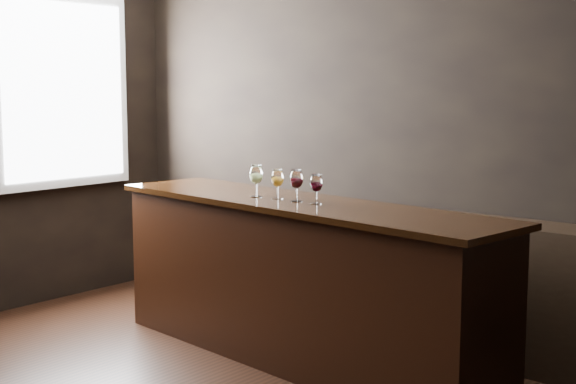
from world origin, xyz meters
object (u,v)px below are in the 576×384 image
Objects in this scene: glass_red_a at (296,180)px; glass_red_b at (316,184)px; back_bar_shelf at (440,281)px; glass_amber at (277,179)px; bar_counter at (299,284)px; glass_white at (256,175)px.

glass_red_a is 1.10× the size of glass_red_b.
glass_amber is at bearing -131.33° from back_bar_shelf.
back_bar_shelf is 1.34m from glass_amber.
glass_red_b reaches higher than back_bar_shelf.
bar_counter is 0.70m from glass_amber.
back_bar_shelf is 13.07× the size of glass_amber.
glass_red_b is (0.17, -0.01, -0.01)m from glass_red_a.
glass_white reaches higher than glass_amber.
glass_red_a reaches higher than glass_red_b.
back_bar_shelf is at bearing 56.14° from glass_red_a.
glass_amber is 0.95× the size of glass_red_a.
glass_red_a reaches higher than glass_amber.
glass_white is at bearing -136.78° from back_bar_shelf.
glass_amber reaches higher than glass_red_b.
bar_counter is 0.77m from glass_white.
bar_counter is at bearing 168.27° from glass_red_b.
glass_white is at bearing -168.38° from bar_counter.
bar_counter is at bearing 4.93° from glass_amber.
bar_counter is at bearing 90.68° from glass_red_a.
glass_white reaches higher than bar_counter.
back_bar_shelf is 1.26m from glass_red_a.
glass_white reaches higher than glass_red_a.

